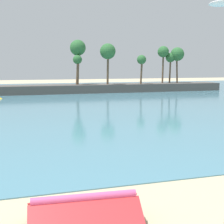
# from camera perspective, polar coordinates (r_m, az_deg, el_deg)

# --- Properties ---
(sea) EXTENTS (220.00, 93.97, 0.06)m
(sea) POSITION_cam_1_polar(r_m,az_deg,el_deg) (61.76, -11.98, 2.62)
(sea) COLOR teal
(sea) RESTS_ON ground
(palm_headland) EXTENTS (81.73, 6.00, 11.30)m
(palm_headland) POSITION_cam_1_polar(r_m,az_deg,el_deg) (68.60, -11.93, 5.22)
(palm_headland) COLOR #514C47
(palm_headland) RESTS_ON ground
(folded_kite) EXTENTS (4.22, 2.94, 1.20)m
(folded_kite) POSITION_cam_1_polar(r_m,az_deg,el_deg) (12.28, -4.84, -16.12)
(folded_kite) COLOR red
(folded_kite) RESTS_ON ground
(kite_aloft_high_over_bay) EXTENTS (2.20, 2.74, 0.75)m
(kite_aloft_high_over_bay) POSITION_cam_1_polar(r_m,az_deg,el_deg) (32.75, 18.86, 17.74)
(kite_aloft_high_over_bay) COLOR white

